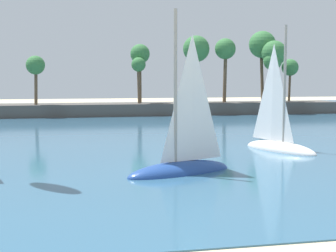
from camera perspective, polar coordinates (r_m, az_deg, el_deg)
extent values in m
cube|color=#33607F|center=(64.21, -10.63, 0.51)|extent=(220.00, 98.05, 0.06)
cube|color=#514C47|center=(73.15, -10.81, 1.79)|extent=(80.92, 6.00, 1.80)
cylinder|color=brown|center=(76.11, 3.23, 5.75)|extent=(0.67, 0.57, 8.11)
sphere|color=#38753D|center=(76.23, 3.24, 8.79)|extent=(4.00, 4.00, 4.00)
cylinder|color=brown|center=(75.30, -3.20, 5.45)|extent=(0.44, 0.74, 7.32)
sphere|color=#38753D|center=(75.39, -3.21, 8.22)|extent=(2.92, 2.92, 2.92)
cylinder|color=brown|center=(73.30, -3.37, 4.80)|extent=(0.49, 0.59, 5.69)
sphere|color=#38753D|center=(73.32, -3.39, 7.02)|extent=(2.10, 2.10, 2.10)
cylinder|color=brown|center=(77.56, 6.52, 5.74)|extent=(0.82, 0.95, 8.19)
sphere|color=#38753D|center=(77.68, 6.55, 8.75)|extent=(3.19, 3.19, 3.19)
cylinder|color=brown|center=(78.87, 11.96, 5.41)|extent=(0.73, 0.56, 7.52)
sphere|color=#38753D|center=(78.96, 12.01, 8.13)|extent=(3.87, 3.87, 3.87)
cylinder|color=brown|center=(80.68, 10.66, 5.95)|extent=(0.70, 1.00, 8.98)
sphere|color=#38753D|center=(80.85, 10.71, 9.12)|extent=(4.23, 4.23, 4.23)
cylinder|color=brown|center=(81.92, 13.71, 4.63)|extent=(0.54, 0.45, 5.40)
sphere|color=#38753D|center=(81.93, 13.75, 6.52)|extent=(2.66, 2.66, 2.66)
cylinder|color=brown|center=(71.95, -14.84, 4.55)|extent=(0.54, 0.72, 5.52)
sphere|color=#38753D|center=(71.96, -14.89, 6.74)|extent=(2.61, 2.61, 2.61)
cylinder|color=brown|center=(78.22, 11.81, 4.97)|extent=(0.41, 0.70, 6.30)
sphere|color=#38753D|center=(78.26, 11.85, 7.27)|extent=(2.83, 2.83, 2.83)
ellipsoid|color=white|center=(38.79, 12.65, -2.71)|extent=(4.39, 7.21, 1.38)
cylinder|color=gray|center=(38.16, 13.17, 4.71)|extent=(0.21, 0.21, 8.65)
pyramid|color=white|center=(39.00, 11.91, 3.79)|extent=(1.29, 2.99, 7.35)
ellipsoid|color=#234793|center=(28.89, 1.40, -5.37)|extent=(7.16, 4.43, 1.38)
cylinder|color=gray|center=(28.18, 0.84, 4.56)|extent=(0.21, 0.21, 8.60)
pyramid|color=white|center=(28.87, 2.76, 3.30)|extent=(2.96, 1.32, 7.31)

